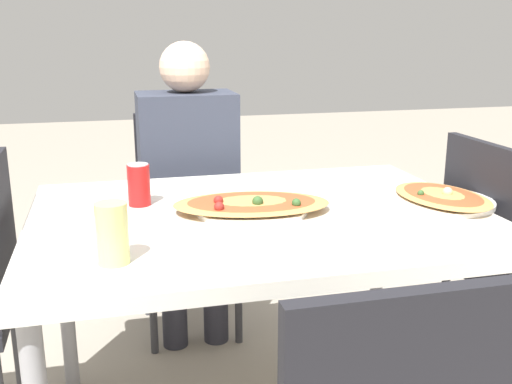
% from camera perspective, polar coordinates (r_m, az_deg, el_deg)
% --- Properties ---
extents(dining_table, '(1.28, 0.96, 0.73)m').
position_cam_1_polar(dining_table, '(1.73, 0.37, -4.00)').
color(dining_table, silver).
rests_on(dining_table, ground_plane).
extents(chair_far_seated, '(0.40, 0.40, 0.90)m').
position_cam_1_polar(chair_far_seated, '(2.51, -6.70, -1.48)').
color(chair_far_seated, black).
rests_on(chair_far_seated, ground_plane).
extents(chair_side_right, '(0.40, 0.40, 0.90)m').
position_cam_1_polar(chair_side_right, '(2.14, 22.65, -5.65)').
color(chair_side_right, black).
rests_on(chair_side_right, ground_plane).
extents(person_seated, '(0.37, 0.27, 1.19)m').
position_cam_1_polar(person_seated, '(2.35, -6.47, 2.16)').
color(person_seated, '#2D2D38').
rests_on(person_seated, ground_plane).
extents(pizza_main, '(0.48, 0.32, 0.06)m').
position_cam_1_polar(pizza_main, '(1.71, -0.43, -1.26)').
color(pizza_main, white).
rests_on(pizza_main, dining_table).
extents(soda_can, '(0.07, 0.07, 0.12)m').
position_cam_1_polar(soda_can, '(1.80, -11.09, 0.69)').
color(soda_can, red).
rests_on(soda_can, dining_table).
extents(drink_glass, '(0.07, 0.07, 0.14)m').
position_cam_1_polar(drink_glass, '(1.36, -13.52, -3.86)').
color(drink_glass, '#E0DB7F').
rests_on(drink_glass, dining_table).
extents(pizza_second, '(0.31, 0.37, 0.05)m').
position_cam_1_polar(pizza_second, '(1.87, 17.31, -0.54)').
color(pizza_second, white).
rests_on(pizza_second, dining_table).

